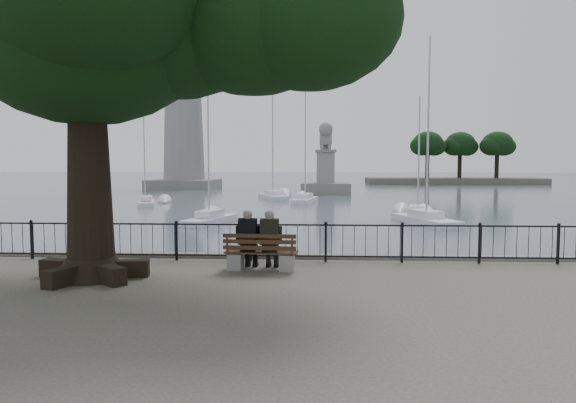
# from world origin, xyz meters

# --- Properties ---
(harbor) EXTENTS (260.00, 260.00, 1.20)m
(harbor) POSITION_xyz_m (0.00, 3.00, -0.50)
(harbor) COLOR slate
(harbor) RESTS_ON ground
(railing) EXTENTS (22.06, 0.06, 1.00)m
(railing) POSITION_xyz_m (0.00, 2.50, 0.56)
(railing) COLOR black
(railing) RESTS_ON ground
(bench) EXTENTS (1.80, 0.64, 0.93)m
(bench) POSITION_xyz_m (-0.60, 1.33, 0.33)
(bench) COLOR slate
(bench) RESTS_ON ground
(person_left) EXTENTS (0.45, 0.75, 1.48)m
(person_left) POSITION_xyz_m (-0.91, 1.45, 0.68)
(person_left) COLOR black
(person_left) RESTS_ON ground
(person_right) EXTENTS (0.45, 0.75, 1.48)m
(person_right) POSITION_xyz_m (-0.38, 1.41, 0.68)
(person_right) COLOR black
(person_right) RESTS_ON ground
(tree) EXTENTS (11.30, 7.89, 9.23)m
(tree) POSITION_xyz_m (-3.50, 0.44, 6.07)
(tree) COLOR black
(tree) RESTS_ON ground
(lighthouse) EXTENTS (9.31, 9.31, 28.70)m
(lighthouse) POSITION_xyz_m (-18.00, 62.00, 11.02)
(lighthouse) COLOR slate
(lighthouse) RESTS_ON ground
(lion_monument) EXTENTS (5.71, 5.71, 8.50)m
(lion_monument) POSITION_xyz_m (2.00, 49.94, 1.11)
(lion_monument) COLOR slate
(lion_monument) RESTS_ON ground
(sailboat_b) EXTENTS (2.68, 5.09, 10.80)m
(sailboat_b) POSITION_xyz_m (-5.59, 19.49, -0.67)
(sailboat_b) COLOR silver
(sailboat_b) RESTS_ON ground
(sailboat_c) EXTENTS (3.30, 5.97, 11.11)m
(sailboat_c) POSITION_xyz_m (7.28, 19.68, -0.68)
(sailboat_c) COLOR silver
(sailboat_c) RESTS_ON ground
(sailboat_d) EXTENTS (2.38, 4.92, 8.14)m
(sailboat_d) POSITION_xyz_m (7.54, 23.45, -0.73)
(sailboat_d) COLOR silver
(sailboat_d) RESTS_ON ground
(sailboat_e) EXTENTS (2.65, 4.92, 10.54)m
(sailboat_e) POSITION_xyz_m (-13.80, 32.45, -0.67)
(sailboat_e) COLOR silver
(sailboat_e) RESTS_ON ground
(sailboat_f) EXTENTS (2.43, 5.69, 11.61)m
(sailboat_f) POSITION_xyz_m (-0.15, 36.34, -0.66)
(sailboat_f) COLOR silver
(sailboat_f) RESTS_ON ground
(sailboat_h) EXTENTS (3.58, 6.37, 13.34)m
(sailboat_h) POSITION_xyz_m (-3.49, 40.81, -0.64)
(sailboat_h) COLOR silver
(sailboat_h) RESTS_ON ground
(far_shore) EXTENTS (30.00, 8.60, 9.18)m
(far_shore) POSITION_xyz_m (25.54, 79.46, 3.00)
(far_shore) COLOR #4B473F
(far_shore) RESTS_ON ground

